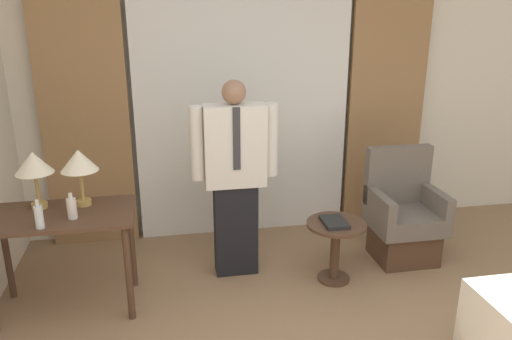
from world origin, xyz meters
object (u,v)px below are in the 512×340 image
Objects in this scene: table_lamp_left at (34,165)px; bottle_near_edge at (72,208)px; person at (235,174)px; armchair at (403,219)px; desk at (61,230)px; bottle_by_lamp at (39,217)px; table_lamp_right at (79,162)px; side_table at (335,241)px; book at (334,222)px.

bottle_near_edge is at bearing -42.10° from table_lamp_left.
person is 1.57m from armchair.
bottle_by_lamp is (-0.07, -0.23, 0.21)m from desk.
armchair is (2.63, 0.14, -0.72)m from table_lamp_right.
desk is at bearing -138.22° from table_lamp_right.
table_lamp_left is at bearing 138.22° from desk.
desk is 0.25m from bottle_near_edge.
table_lamp_right is at bearing 41.78° from desk.
desk is at bearing -179.62° from side_table.
armchair is 0.81m from book.
armchair is at bearing 5.76° from desk.
bottle_by_lamp is 1.47m from person.
table_lamp_left is at bearing 176.83° from side_table.
person reaches higher than table_lamp_right.
bottle_by_lamp is at bearing -173.56° from side_table.
table_lamp_left is at bearing 176.47° from book.
table_lamp_right is at bearing 175.90° from book.
person reaches higher than bottle_by_lamp.
table_lamp_right reaches higher than bottle_by_lamp.
bottle_by_lamp reaches higher than bottle_near_edge.
person is at bearing 157.71° from book.
person is at bearing 18.98° from bottle_near_edge.
side_table is (1.91, -0.12, -0.74)m from table_lamp_right.
book is at bearing -22.29° from person.
desk is at bearing 137.48° from bottle_near_edge.
armchair is at bearing 20.70° from book.
person reaches higher than table_lamp_left.
side_table is (2.14, 0.24, -0.49)m from bottle_by_lamp.
person is (1.30, 0.31, 0.24)m from desk.
desk is 0.32m from bottle_by_lamp.
bottle_near_edge is at bearing -171.83° from armchair.
table_lamp_left is at bearing -177.19° from armchair.
bottle_by_lamp is 2.21m from side_table.
table_lamp_left is 0.83× the size of side_table.
person is (1.37, 0.53, 0.03)m from bottle_by_lamp.
table_lamp_right is 0.49m from bottle_by_lamp.
side_table is at bearing -3.17° from table_lamp_left.
armchair is 1.92× the size of side_table.
book reaches higher than side_table.
armchair is (2.94, 0.14, -0.72)m from table_lamp_left.
book is at bearing -3.53° from table_lamp_left.
table_lamp_right is at bearing 176.33° from side_table.
desk is 5.28× the size of bottle_by_lamp.
person reaches higher than side_table.
person reaches higher than bottle_near_edge.
table_lamp_right is 0.83× the size of side_table.
side_table is 0.18m from book.
bottle_by_lamp is (-0.23, -0.36, -0.25)m from table_lamp_right.
person is at bearing 6.64° from table_lamp_left.
side_table is at bearing -159.57° from armchair.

